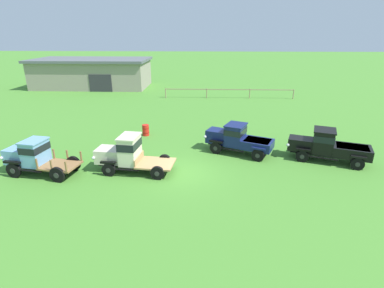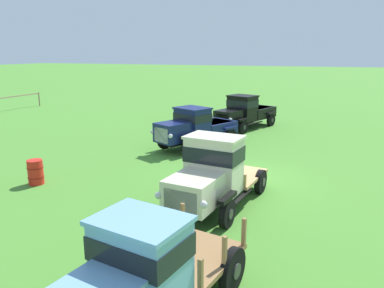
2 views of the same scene
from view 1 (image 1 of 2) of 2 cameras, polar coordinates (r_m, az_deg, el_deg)
ground_plane at (r=18.27m, az=-2.18°, el=-5.45°), size 240.00×240.00×0.00m
farm_shed at (r=49.48m, az=-18.39°, el=12.76°), size 17.14×8.88×4.23m
paddock_fence at (r=39.07m, az=7.04°, el=10.00°), size 16.44×0.36×1.23m
vintage_truck_foreground_near at (r=20.09m, az=-27.90°, el=-2.01°), size 4.70×2.40×2.12m
vintage_truck_second_in_line at (r=18.48m, az=-12.25°, el=-1.77°), size 4.95×2.39×2.28m
vintage_truck_midrow_center at (r=21.05m, az=8.67°, el=1.08°), size 4.89×3.36×2.06m
vintage_truck_far_side at (r=21.45m, az=24.41°, el=-0.25°), size 5.29×3.21×2.11m
oil_drum_beside_row at (r=24.85m, az=-8.82°, el=2.63°), size 0.58×0.58×0.90m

